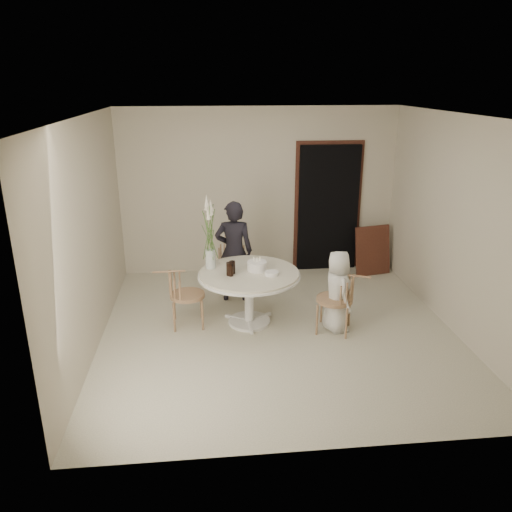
{
  "coord_description": "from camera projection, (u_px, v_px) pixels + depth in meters",
  "views": [
    {
      "loc": [
        -0.88,
        -5.74,
        3.08
      ],
      "look_at": [
        -0.25,
        0.3,
        0.93
      ],
      "focal_mm": 35.0,
      "sensor_mm": 36.0,
      "label": 1
    }
  ],
  "objects": [
    {
      "name": "cola_tumbler_b",
      "position": [
        231.0,
        271.0,
        6.3
      ],
      "size": [
        0.07,
        0.07,
        0.14
      ],
      "primitive_type": "cylinder",
      "rotation": [
        0.0,
        0.0,
        -0.01
      ],
      "color": "black",
      "rests_on": "table"
    },
    {
      "name": "flower_vase",
      "position": [
        210.0,
        234.0,
        6.44
      ],
      "size": [
        0.13,
        0.13,
        0.99
      ],
      "rotation": [
        0.0,
        0.0,
        0.18
      ],
      "color": "silver",
      "rests_on": "table"
    },
    {
      "name": "chair_right",
      "position": [
        344.0,
        294.0,
        6.3
      ],
      "size": [
        0.58,
        0.56,
        0.8
      ],
      "rotation": [
        0.0,
        0.0,
        -1.95
      ],
      "color": "#9D7E55",
      "rests_on": "ground"
    },
    {
      "name": "birthday_cake",
      "position": [
        257.0,
        266.0,
        6.49
      ],
      "size": [
        0.25,
        0.25,
        0.17
      ],
      "rotation": [
        0.0,
        0.0,
        -0.42
      ],
      "color": "silver",
      "rests_on": "table"
    },
    {
      "name": "girl",
      "position": [
        234.0,
        251.0,
        7.18
      ],
      "size": [
        0.57,
        0.4,
        1.49
      ],
      "primitive_type": "imported",
      "rotation": [
        0.0,
        0.0,
        3.06
      ],
      "color": "black",
      "rests_on": "ground"
    },
    {
      "name": "room_shell",
      "position": [
        280.0,
        209.0,
        5.96
      ],
      "size": [
        4.5,
        4.5,
        4.5
      ],
      "color": "white",
      "rests_on": "ground"
    },
    {
      "name": "chair_left",
      "position": [
        178.0,
        290.0,
        6.46
      ],
      "size": [
        0.49,
        0.45,
        0.79
      ],
      "rotation": [
        0.0,
        0.0,
        1.61
      ],
      "color": "#9D7E55",
      "rests_on": "ground"
    },
    {
      "name": "table",
      "position": [
        249.0,
        280.0,
        6.49
      ],
      "size": [
        1.33,
        1.33,
        0.73
      ],
      "color": "white",
      "rests_on": "ground"
    },
    {
      "name": "cola_tumbler_c",
      "position": [
        230.0,
        269.0,
        6.33
      ],
      "size": [
        0.1,
        0.1,
        0.15
      ],
      "primitive_type": "cylinder",
      "rotation": [
        0.0,
        0.0,
        0.42
      ],
      "color": "black",
      "rests_on": "table"
    },
    {
      "name": "boy",
      "position": [
        337.0,
        291.0,
        6.34
      ],
      "size": [
        0.43,
        0.58,
        1.08
      ],
      "primitive_type": "imported",
      "rotation": [
        0.0,
        0.0,
        1.74
      ],
      "color": "silver",
      "rests_on": "ground"
    },
    {
      "name": "ground",
      "position": [
        278.0,
        330.0,
        6.5
      ],
      "size": [
        4.5,
        4.5,
        0.0
      ],
      "primitive_type": "plane",
      "color": "beige",
      "rests_on": "ground"
    },
    {
      "name": "doorway",
      "position": [
        328.0,
        209.0,
        8.31
      ],
      "size": [
        1.0,
        0.1,
        2.1
      ],
      "primitive_type": "cube",
      "color": "black",
      "rests_on": "ground"
    },
    {
      "name": "door_trim",
      "position": [
        328.0,
        205.0,
        8.33
      ],
      "size": [
        1.12,
        0.03,
        2.22
      ],
      "primitive_type": "cube",
      "color": "#582E1E",
      "rests_on": "ground"
    },
    {
      "name": "chair_far",
      "position": [
        231.0,
        258.0,
        7.62
      ],
      "size": [
        0.5,
        0.53,
        0.79
      ],
      "rotation": [
        0.0,
        0.0,
        0.23
      ],
      "color": "#9D7E55",
      "rests_on": "ground"
    },
    {
      "name": "picture_frame",
      "position": [
        373.0,
        251.0,
        8.26
      ],
      "size": [
        0.64,
        0.31,
        0.82
      ],
      "primitive_type": "cube",
      "rotation": [
        -0.17,
        0.0,
        0.22
      ],
      "color": "#582E1E",
      "rests_on": "ground"
    },
    {
      "name": "plate_stack",
      "position": [
        272.0,
        273.0,
        6.34
      ],
      "size": [
        0.18,
        0.18,
        0.04
      ],
      "primitive_type": "cylinder",
      "rotation": [
        0.0,
        0.0,
        -0.02
      ],
      "color": "white",
      "rests_on": "table"
    },
    {
      "name": "cola_tumbler_a",
      "position": [
        232.0,
        267.0,
        6.38
      ],
      "size": [
        0.09,
        0.09,
        0.16
      ],
      "primitive_type": "cylinder",
      "rotation": [
        0.0,
        0.0,
        -0.22
      ],
      "color": "black",
      "rests_on": "table"
    },
    {
      "name": "cola_tumbler_d",
      "position": [
        229.0,
        269.0,
        6.32
      ],
      "size": [
        0.08,
        0.08,
        0.17
      ],
      "primitive_type": "cylinder",
      "rotation": [
        0.0,
        0.0,
        -0.04
      ],
      "color": "black",
      "rests_on": "table"
    }
  ]
}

